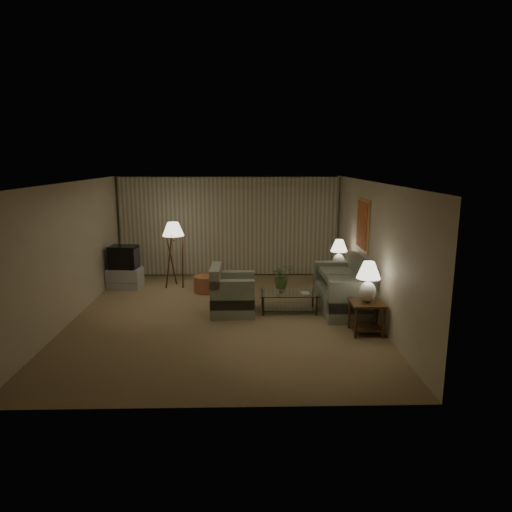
% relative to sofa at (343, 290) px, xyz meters
% --- Properties ---
extents(ground, '(7.00, 7.00, 0.00)m').
position_rel_sofa_xyz_m(ground, '(-2.50, -0.37, -0.42)').
color(ground, olive).
rests_on(ground, ground).
extents(room_shell, '(6.04, 7.02, 2.72)m').
position_rel_sofa_xyz_m(room_shell, '(-2.48, 1.14, 1.33)').
color(room_shell, beige).
rests_on(room_shell, ground).
extents(sofa, '(1.93, 1.00, 0.85)m').
position_rel_sofa_xyz_m(sofa, '(0.00, 0.00, 0.00)').
color(sofa, gray).
rests_on(sofa, ground).
extents(armchair, '(0.94, 0.89, 0.79)m').
position_rel_sofa_xyz_m(armchair, '(-2.32, -0.17, -0.03)').
color(armchair, gray).
rests_on(armchair, ground).
extents(side_table_near, '(0.60, 0.60, 0.60)m').
position_rel_sofa_xyz_m(side_table_near, '(0.15, -1.35, -0.00)').
color(side_table_near, '#381B0F').
rests_on(side_table_near, ground).
extents(side_table_far, '(0.50, 0.42, 0.60)m').
position_rel_sofa_xyz_m(side_table_far, '(0.15, 1.25, -0.02)').
color(side_table_far, '#381B0F').
rests_on(side_table_far, ground).
extents(table_lamp_near, '(0.43, 0.43, 0.75)m').
position_rel_sofa_xyz_m(table_lamp_near, '(0.15, -1.35, 0.62)').
color(table_lamp_near, white).
rests_on(table_lamp_near, side_table_near).
extents(table_lamp_far, '(0.40, 0.40, 0.69)m').
position_rel_sofa_xyz_m(table_lamp_far, '(0.15, 1.25, 0.58)').
color(table_lamp_far, white).
rests_on(table_lamp_far, side_table_far).
extents(coffee_table, '(1.23, 0.67, 0.41)m').
position_rel_sofa_xyz_m(coffee_table, '(-1.15, -0.10, -0.14)').
color(coffee_table, silver).
rests_on(coffee_table, ground).
extents(tv_cabinet, '(0.92, 0.68, 0.50)m').
position_rel_sofa_xyz_m(tv_cabinet, '(-5.05, 1.80, -0.17)').
color(tv_cabinet, '#AAAAAC').
rests_on(tv_cabinet, ground).
extents(crt_tv, '(0.75, 0.61, 0.56)m').
position_rel_sofa_xyz_m(crt_tv, '(-5.05, 1.80, 0.36)').
color(crt_tv, black).
rests_on(crt_tv, tv_cabinet).
extents(floor_lamp, '(0.53, 0.53, 1.63)m').
position_rel_sofa_xyz_m(floor_lamp, '(-3.82, 1.85, 0.43)').
color(floor_lamp, '#381B0F').
rests_on(floor_lamp, ground).
extents(ottoman, '(0.77, 0.77, 0.40)m').
position_rel_sofa_xyz_m(ottoman, '(-3.00, 1.39, -0.22)').
color(ottoman, '#975733').
rests_on(ottoman, ground).
extents(vase, '(0.15, 0.15, 0.14)m').
position_rel_sofa_xyz_m(vase, '(-1.30, -0.10, 0.06)').
color(vase, white).
rests_on(vase, coffee_table).
extents(flowers, '(0.57, 0.53, 0.51)m').
position_rel_sofa_xyz_m(flowers, '(-1.30, -0.10, 0.38)').
color(flowers, '#537A36').
rests_on(flowers, vase).
extents(book, '(0.18, 0.23, 0.02)m').
position_rel_sofa_xyz_m(book, '(-0.90, -0.20, 0.00)').
color(book, olive).
rests_on(book, coffee_table).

